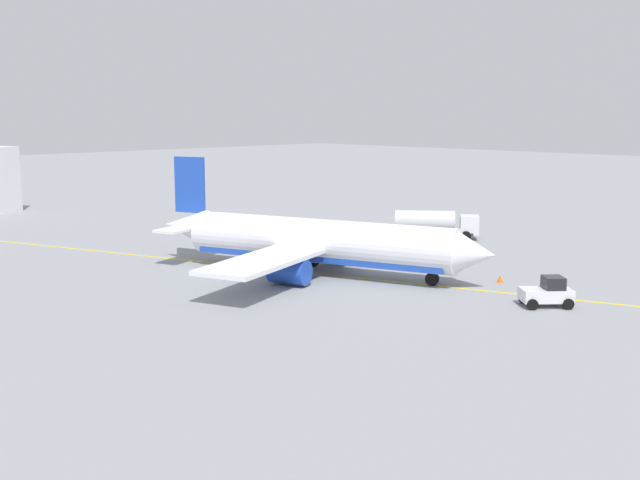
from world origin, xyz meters
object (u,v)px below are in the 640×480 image
at_px(pushback_tug, 548,293).
at_px(refueling_worker, 362,238).
at_px(airplane, 315,243).
at_px(fuel_tanker, 434,223).
at_px(safety_cone_nose, 500,279).

height_order(pushback_tug, refueling_worker, pushback_tug).
bearing_deg(airplane, pushback_tug, 10.52).
height_order(fuel_tanker, refueling_worker, fuel_tanker).
relative_size(airplane, safety_cone_nose, 50.61).
distance_m(pushback_tug, refueling_worker, 28.75).
xyz_separation_m(pushback_tug, refueling_worker, (-26.98, 9.94, -0.19)).
bearing_deg(pushback_tug, fuel_tanker, 142.18).
relative_size(pushback_tug, safety_cone_nose, 6.56).
relative_size(fuel_tanker, refueling_worker, 5.48).
bearing_deg(pushback_tug, refueling_worker, 159.76).
distance_m(fuel_tanker, safety_cone_nose, 22.63).
distance_m(airplane, fuel_tanker, 22.98).
bearing_deg(safety_cone_nose, airplane, -148.25).
bearing_deg(safety_cone_nose, fuel_tanker, 140.71).
xyz_separation_m(refueling_worker, safety_cone_nose, (20.19, -5.40, -0.51)).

